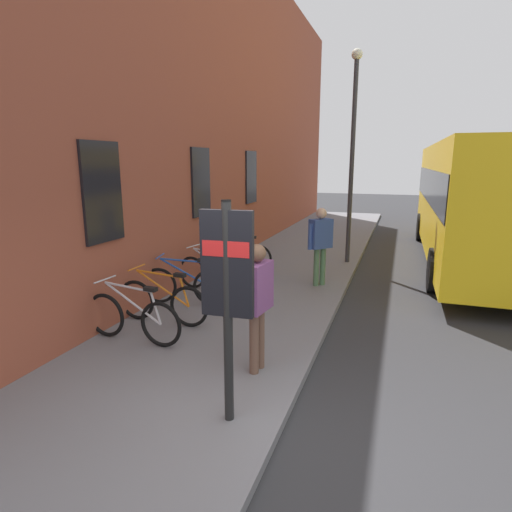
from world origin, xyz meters
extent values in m
plane|color=#2D2D30|center=(6.00, -1.00, 0.00)|extent=(60.00, 60.00, 0.00)
cube|color=slate|center=(8.00, 1.75, 0.06)|extent=(24.00, 3.50, 0.12)
cube|color=brown|center=(9.00, 3.80, 4.50)|extent=(22.00, 0.60, 8.99)
cube|color=black|center=(2.00, 3.48, 2.40)|extent=(0.90, 0.06, 1.60)
cube|color=black|center=(5.50, 3.48, 2.40)|extent=(0.90, 0.06, 1.60)
cube|color=black|center=(9.00, 3.48, 2.40)|extent=(0.90, 0.06, 1.60)
torus|color=black|center=(1.63, 3.31, 0.48)|extent=(0.10, 0.72, 0.72)
torus|color=black|center=(1.58, 2.26, 0.48)|extent=(0.10, 0.72, 0.72)
cylinder|color=silver|center=(1.60, 2.76, 0.76)|extent=(0.09, 1.02, 0.58)
cylinder|color=silver|center=(1.61, 2.83, 1.00)|extent=(0.08, 0.85, 0.09)
cylinder|color=silver|center=(1.58, 2.33, 0.73)|extent=(0.05, 0.19, 0.51)
cube|color=black|center=(1.59, 2.41, 1.02)|extent=(0.11, 0.20, 0.06)
cylinder|color=silver|center=(1.63, 3.26, 1.08)|extent=(0.48, 0.05, 0.02)
torus|color=black|center=(2.44, 3.29, 0.48)|extent=(0.07, 0.72, 0.72)
torus|color=black|center=(2.43, 2.24, 0.48)|extent=(0.07, 0.72, 0.72)
cylinder|color=orange|center=(2.43, 2.74, 0.76)|extent=(0.05, 1.02, 0.58)
cylinder|color=orange|center=(2.43, 2.81, 1.00)|extent=(0.04, 0.85, 0.09)
cylinder|color=orange|center=(2.43, 2.31, 0.73)|extent=(0.04, 0.18, 0.51)
cube|color=black|center=(2.43, 2.39, 1.02)|extent=(0.10, 0.20, 0.06)
cylinder|color=orange|center=(2.44, 3.24, 1.08)|extent=(0.48, 0.03, 0.02)
torus|color=black|center=(3.34, 3.38, 0.48)|extent=(0.22, 0.72, 0.72)
torus|color=black|center=(3.58, 2.36, 0.48)|extent=(0.22, 0.72, 0.72)
cylinder|color=#1E4CA5|center=(3.46, 2.85, 0.76)|extent=(0.26, 1.00, 0.58)
cylinder|color=#1E4CA5|center=(3.45, 2.92, 1.00)|extent=(0.23, 0.84, 0.09)
cylinder|color=#1E4CA5|center=(3.56, 2.43, 0.73)|extent=(0.08, 0.19, 0.51)
cube|color=black|center=(3.54, 2.51, 1.02)|extent=(0.14, 0.22, 0.06)
cylinder|color=#1E4CA5|center=(3.35, 3.34, 1.08)|extent=(0.47, 0.13, 0.02)
torus|color=black|center=(4.47, 3.24, 0.48)|extent=(0.17, 0.72, 0.72)
torus|color=black|center=(4.31, 2.20, 0.48)|extent=(0.17, 0.72, 0.72)
cylinder|color=silver|center=(4.38, 2.69, 0.76)|extent=(0.19, 1.01, 0.58)
cylinder|color=silver|center=(4.40, 2.77, 1.00)|extent=(0.17, 0.85, 0.09)
cylinder|color=silver|center=(4.32, 2.27, 0.73)|extent=(0.06, 0.19, 0.51)
cube|color=black|center=(4.33, 2.35, 1.02)|extent=(0.13, 0.21, 0.06)
cylinder|color=silver|center=(4.46, 3.19, 1.08)|extent=(0.48, 0.10, 0.02)
torus|color=black|center=(5.42, 3.25, 0.48)|extent=(0.17, 0.72, 0.72)
torus|color=black|center=(5.26, 2.21, 0.48)|extent=(0.17, 0.72, 0.72)
cylinder|color=#B21E1E|center=(5.34, 2.71, 0.76)|extent=(0.20, 1.01, 0.58)
cylinder|color=#B21E1E|center=(5.35, 2.78, 1.00)|extent=(0.17, 0.85, 0.09)
cylinder|color=#B21E1E|center=(5.27, 2.29, 0.73)|extent=(0.06, 0.19, 0.51)
cube|color=black|center=(5.28, 2.36, 1.02)|extent=(0.13, 0.21, 0.06)
cylinder|color=#B21E1E|center=(5.42, 3.20, 1.08)|extent=(0.48, 0.10, 0.02)
torus|color=black|center=(6.14, 3.35, 0.48)|extent=(0.13, 0.72, 0.72)
torus|color=black|center=(6.25, 2.31, 0.48)|extent=(0.13, 0.72, 0.72)
cylinder|color=#267F3F|center=(6.20, 2.80, 0.76)|extent=(0.14, 1.02, 0.58)
cylinder|color=#267F3F|center=(6.19, 2.88, 1.00)|extent=(0.12, 0.85, 0.09)
cylinder|color=#267F3F|center=(6.24, 2.38, 0.73)|extent=(0.05, 0.19, 0.51)
cube|color=black|center=(6.24, 2.45, 1.02)|extent=(0.12, 0.21, 0.06)
cylinder|color=#267F3F|center=(6.15, 3.30, 1.08)|extent=(0.48, 0.07, 0.02)
cylinder|color=black|center=(0.21, 0.57, 1.32)|extent=(0.10, 0.10, 2.40)
cube|color=black|center=(0.21, 0.57, 1.87)|extent=(0.11, 0.55, 1.10)
cube|color=red|center=(0.21, 0.57, 2.03)|extent=(0.12, 0.50, 0.16)
cube|color=yellow|center=(9.73, -3.00, 1.85)|extent=(10.53, 2.62, 3.00)
cube|color=black|center=(9.73, -3.00, 2.21)|extent=(10.32, 2.66, 0.90)
cylinder|color=black|center=(6.35, -1.84, 0.50)|extent=(1.00, 0.26, 1.00)
cylinder|color=black|center=(13.10, -4.16, 0.50)|extent=(1.00, 0.26, 1.00)
cylinder|color=black|center=(13.07, -1.76, 0.50)|extent=(1.00, 0.26, 1.00)
cylinder|color=#4C724C|center=(5.69, 0.55, 0.55)|extent=(0.13, 0.13, 0.87)
cylinder|color=#4C724C|center=(5.55, 0.67, 0.55)|extent=(0.13, 0.13, 0.87)
cube|color=#334C8C|center=(5.62, 0.61, 1.31)|extent=(0.55, 0.53, 0.65)
sphere|color=#D8AD8C|center=(5.62, 0.61, 1.77)|extent=(0.23, 0.23, 0.23)
cylinder|color=#334C8C|center=(5.83, 0.42, 1.27)|extent=(0.10, 0.10, 0.58)
cylinder|color=#334C8C|center=(5.41, 0.80, 1.27)|extent=(0.10, 0.10, 0.58)
cylinder|color=brown|center=(1.28, 0.66, 0.55)|extent=(0.12, 0.12, 0.86)
cylinder|color=brown|center=(1.45, 0.63, 0.55)|extent=(0.12, 0.12, 0.86)
cube|color=#723F72|center=(1.36, 0.64, 1.30)|extent=(0.53, 0.31, 0.64)
sphere|color=brown|center=(1.36, 0.64, 1.74)|extent=(0.23, 0.23, 0.23)
cylinder|color=#723F72|center=(1.09, 0.68, 1.25)|extent=(0.10, 0.10, 0.57)
cylinder|color=#723F72|center=(1.64, 0.61, 1.25)|extent=(0.10, 0.10, 0.57)
cylinder|color=#333338|center=(8.15, 0.30, 2.77)|extent=(0.12, 0.12, 5.30)
sphere|color=silver|center=(8.15, 0.30, 5.54)|extent=(0.28, 0.28, 0.28)
camera|label=1|loc=(-3.58, -1.06, 2.88)|focal=29.53mm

